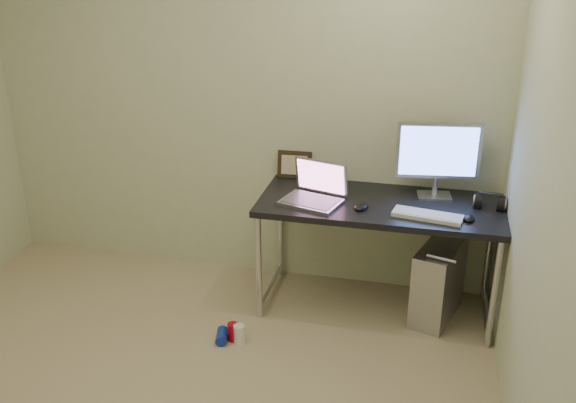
{
  "coord_description": "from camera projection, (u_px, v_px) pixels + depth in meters",
  "views": [
    {
      "loc": [
        1.28,
        -2.23,
        2.29
      ],
      "look_at": [
        0.5,
        1.07,
        0.85
      ],
      "focal_mm": 40.0,
      "sensor_mm": 36.0,
      "label": 1
    }
  ],
  "objects": [
    {
      "name": "mouse_right",
      "position": [
        469.0,
        217.0,
        3.69
      ],
      "size": [
        0.07,
        0.11,
        0.04
      ],
      "primitive_type": "ellipsoid",
      "rotation": [
        0.0,
        0.0,
        -0.04
      ],
      "color": "black",
      "rests_on": "desk"
    },
    {
      "name": "wall_right",
      "position": [
        557.0,
        243.0,
        2.31
      ],
      "size": [
        0.02,
        3.5,
        2.5
      ],
      "primitive_type": "cube",
      "color": "beige",
      "rests_on": "ground"
    },
    {
      "name": "can_red",
      "position": [
        233.0,
        332.0,
        3.86
      ],
      "size": [
        0.08,
        0.08,
        0.12
      ],
      "primitive_type": "cylinder",
      "rotation": [
        0.0,
        0.0,
        -0.33
      ],
      "color": "#AC071B",
      "rests_on": "ground"
    },
    {
      "name": "wall_back",
      "position": [
        238.0,
        101.0,
        4.24
      ],
      "size": [
        3.5,
        0.02,
        2.5
      ],
      "primitive_type": "cube",
      "color": "beige",
      "rests_on": "ground"
    },
    {
      "name": "cable_b",
      "position": [
        447.0,
        245.0,
        4.22
      ],
      "size": [
        0.02,
        0.11,
        0.71
      ],
      "primitive_type": "cylinder",
      "rotation": [
        0.14,
        0.0,
        0.09
      ],
      "color": "black",
      "rests_on": "ground"
    },
    {
      "name": "cable_a",
      "position": [
        433.0,
        240.0,
        4.25
      ],
      "size": [
        0.01,
        0.16,
        0.69
      ],
      "primitive_type": "cylinder",
      "rotation": [
        0.21,
        0.0,
        0.0
      ],
      "color": "black",
      "rests_on": "ground"
    },
    {
      "name": "headphones",
      "position": [
        490.0,
        203.0,
        3.84
      ],
      "size": [
        0.18,
        0.11,
        0.12
      ],
      "rotation": [
        0.0,
        0.0,
        -0.1
      ],
      "color": "black",
      "rests_on": "desk"
    },
    {
      "name": "keyboard",
      "position": [
        427.0,
        216.0,
        3.72
      ],
      "size": [
        0.42,
        0.19,
        0.02
      ],
      "primitive_type": "cube",
      "rotation": [
        0.0,
        0.0,
        -0.17
      ],
      "color": "silver",
      "rests_on": "desk"
    },
    {
      "name": "webcam",
      "position": [
        321.0,
        169.0,
        4.22
      ],
      "size": [
        0.04,
        0.03,
        0.12
      ],
      "rotation": [
        0.0,
        0.0,
        -0.02
      ],
      "color": "silver",
      "rests_on": "desk"
    },
    {
      "name": "picture_frame",
      "position": [
        295.0,
        165.0,
        4.3
      ],
      "size": [
        0.23,
        0.08,
        0.19
      ],
      "primitive_type": "cube",
      "rotation": [
        -0.21,
        0.0,
        0.05
      ],
      "color": "black",
      "rests_on": "desk"
    },
    {
      "name": "can_white",
      "position": [
        239.0,
        334.0,
        3.84
      ],
      "size": [
        0.09,
        0.09,
        0.12
      ],
      "primitive_type": "cylinder",
      "rotation": [
        0.0,
        0.0,
        0.45
      ],
      "color": "white",
      "rests_on": "ground"
    },
    {
      "name": "monitor",
      "position": [
        438.0,
        154.0,
        3.91
      ],
      "size": [
        0.51,
        0.18,
        0.48
      ],
      "rotation": [
        0.0,
        0.0,
        0.14
      ],
      "color": "#ADADB4",
      "rests_on": "desk"
    },
    {
      "name": "tower_computer",
      "position": [
        438.0,
        281.0,
        4.04
      ],
      "size": [
        0.34,
        0.52,
        0.53
      ],
      "rotation": [
        0.0,
        0.0,
        -0.3
      ],
      "color": "#ADADB2",
      "rests_on": "ground"
    },
    {
      "name": "desk",
      "position": [
        379.0,
        215.0,
        3.97
      ],
      "size": [
        1.49,
        0.65,
        0.75
      ],
      "color": "black",
      "rests_on": "ground"
    },
    {
      "name": "laptop",
      "position": [
        315.0,
        192.0,
        3.94
      ],
      "size": [
        0.41,
        0.37,
        0.24
      ],
      "rotation": [
        0.0,
        0.0,
        -0.27
      ],
      "color": "#ADADB4",
      "rests_on": "desk"
    },
    {
      "name": "can_blue",
      "position": [
        222.0,
        336.0,
        3.86
      ],
      "size": [
        0.1,
        0.14,
        0.07
      ],
      "primitive_type": "cylinder",
      "rotation": [
        1.57,
        0.0,
        0.24
      ],
      "color": "#142EAD",
      "rests_on": "ground"
    },
    {
      "name": "mouse_left",
      "position": [
        361.0,
        205.0,
        3.84
      ],
      "size": [
        0.11,
        0.14,
        0.04
      ],
      "primitive_type": "ellipsoid",
      "rotation": [
        0.0,
        0.0,
        -0.27
      ],
      "color": "black",
      "rests_on": "desk"
    }
  ]
}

